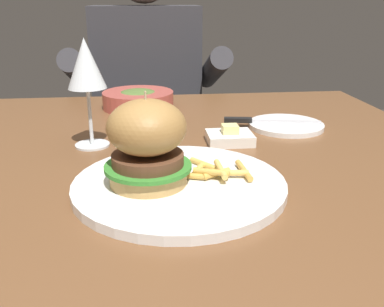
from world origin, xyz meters
The scene contains 10 objects.
dining_table centered at (0.00, 0.00, 0.65)m, with size 1.17×0.92×0.74m.
main_plate centered at (0.04, -0.19, 0.75)m, with size 0.31×0.31×0.01m, color white.
burger_sandwich centered at (0.00, -0.19, 0.81)m, with size 0.12×0.12×0.13m.
fries_pile centered at (0.10, -0.17, 0.76)m, with size 0.12×0.10×0.02m.
wine_glass centered at (-0.10, 0.03, 0.89)m, with size 0.07×0.07×0.20m.
bread_plate centered at (0.30, 0.10, 0.74)m, with size 0.16×0.16×0.01m, color white.
table_knife centered at (0.25, 0.11, 0.75)m, with size 0.21×0.05×0.01m.
butter_dish centered at (0.16, 0.02, 0.75)m, with size 0.09×0.07×0.04m.
soup_bowl centered at (-0.02, 0.32, 0.76)m, with size 0.18×0.18×0.05m.
diner_person centered at (0.01, 0.74, 0.56)m, with size 0.51×0.36×1.18m.
Camera 1 is at (-0.00, -0.75, 1.00)m, focal length 40.00 mm.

